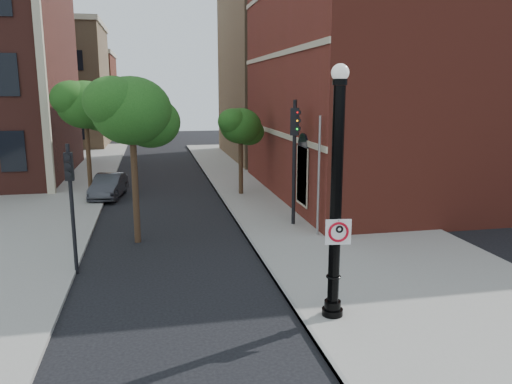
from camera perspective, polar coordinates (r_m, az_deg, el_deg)
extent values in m
plane|color=black|center=(13.14, -4.35, -14.29)|extent=(120.00, 120.00, 0.00)
cube|color=gray|center=(23.67, 6.95, -2.35)|extent=(8.00, 60.00, 0.12)
cube|color=gray|center=(31.19, -25.56, -0.02)|extent=(10.00, 50.00, 0.12)
cube|color=gray|center=(22.73, -2.53, -2.83)|extent=(0.10, 60.00, 0.14)
cube|color=maroon|center=(31.10, 22.82, 11.21)|extent=(22.00, 16.00, 12.00)
cube|color=black|center=(22.02, 5.34, 1.80)|extent=(0.08, 1.40, 2.40)
cube|color=#BEB293|center=(26.62, 2.25, 6.79)|extent=(0.06, 16.00, 0.25)
cube|color=#BEB293|center=(26.58, 2.32, 15.41)|extent=(0.06, 16.00, 0.25)
cube|color=#BEB293|center=(29.29, -23.33, 13.17)|extent=(0.40, 0.40, 14.00)
cube|color=#977652|center=(56.72, -22.95, 10.98)|extent=(12.00, 12.00, 12.00)
cube|color=maroon|center=(70.53, -20.74, 10.27)|extent=(12.00, 12.00, 10.00)
cube|color=#977652|center=(45.26, 11.19, 12.99)|extent=(22.00, 14.00, 14.00)
cylinder|color=black|center=(13.19, 8.70, -13.60)|extent=(0.54, 0.54, 0.29)
cylinder|color=black|center=(13.09, 8.74, -12.65)|extent=(0.42, 0.42, 0.24)
cylinder|color=black|center=(12.24, 9.12, -1.15)|extent=(0.29, 0.29, 5.54)
torus|color=black|center=(12.80, 8.84, -9.53)|extent=(0.38, 0.38, 0.06)
cylinder|color=black|center=(11.95, 9.57, 12.29)|extent=(0.34, 0.34, 0.14)
sphere|color=silver|center=(11.96, 9.60, 13.30)|extent=(0.42, 0.42, 0.42)
cube|color=white|center=(12.28, 9.38, -4.53)|extent=(0.63, 0.11, 0.64)
cube|color=black|center=(12.20, 9.43, -3.21)|extent=(0.63, 0.10, 0.05)
cube|color=black|center=(12.36, 9.34, -5.83)|extent=(0.63, 0.10, 0.05)
cube|color=black|center=(12.22, 8.05, -4.57)|extent=(0.05, 0.01, 0.64)
cube|color=black|center=(12.35, 10.70, -4.49)|extent=(0.05, 0.01, 0.64)
torus|color=#BB0719|center=(12.28, 9.38, -4.53)|extent=(0.51, 0.13, 0.51)
cube|color=#BB0719|center=(12.28, 9.38, -4.53)|extent=(0.36, 0.06, 0.36)
cube|color=black|center=(12.27, 9.12, -4.54)|extent=(0.06, 0.01, 0.30)
torus|color=black|center=(12.27, 9.51, -4.22)|extent=(0.20, 0.09, 0.20)
cylinder|color=black|center=(12.21, 9.43, -3.24)|extent=(0.03, 0.02, 0.03)
imported|color=#303035|center=(28.02, -16.48, 0.66)|extent=(1.93, 4.07, 1.29)
cylinder|color=black|center=(16.48, -20.26, -1.98)|extent=(0.12, 0.12, 4.13)
cube|color=black|center=(16.23, -20.60, 2.75)|extent=(0.27, 0.25, 0.86)
sphere|color=#E50505|center=(16.06, -20.76, 3.74)|extent=(0.15, 0.15, 0.15)
sphere|color=#FF8C00|center=(16.09, -20.70, 2.83)|extent=(0.15, 0.15, 0.15)
sphere|color=#00E519|center=(16.13, -20.63, 1.92)|extent=(0.15, 0.15, 0.15)
cylinder|color=black|center=(20.87, 4.37, 3.13)|extent=(0.16, 0.16, 5.34)
cube|color=black|center=(20.68, 4.45, 8.02)|extent=(0.43, 0.41, 1.11)
sphere|color=#E50505|center=(20.52, 4.78, 9.07)|extent=(0.20, 0.20, 0.20)
sphere|color=#FF8C00|center=(20.54, 4.76, 8.14)|extent=(0.20, 0.20, 0.20)
sphere|color=#00E519|center=(20.56, 4.75, 7.21)|extent=(0.20, 0.20, 0.20)
cylinder|color=#999999|center=(19.45, 7.18, 1.61)|extent=(0.10, 0.10, 4.77)
cylinder|color=#362215|center=(19.23, -13.66, 1.07)|extent=(0.24, 0.24, 4.65)
ellipsoid|color=#184312|center=(18.94, -14.05, 9.00)|extent=(2.92, 2.92, 2.49)
ellipsoid|color=#184312|center=(19.48, -11.96, 7.79)|extent=(2.26, 2.26, 1.92)
ellipsoid|color=#184312|center=(18.56, -16.01, 9.88)|extent=(2.13, 2.13, 1.81)
cylinder|color=#362215|center=(28.00, -18.60, 4.00)|extent=(0.24, 0.24, 4.64)
ellipsoid|color=#184312|center=(27.80, -18.96, 9.41)|extent=(2.91, 2.91, 2.48)
ellipsoid|color=#184312|center=(28.27, -17.42, 8.59)|extent=(2.25, 2.25, 1.91)
ellipsoid|color=#184312|center=(27.48, -20.35, 9.99)|extent=(2.12, 2.12, 1.80)
cylinder|color=#362215|center=(27.26, -1.75, 3.28)|extent=(0.24, 0.24, 3.57)
ellipsoid|color=#184312|center=(27.04, -1.78, 7.56)|extent=(2.25, 2.25, 1.91)
ellipsoid|color=#184312|center=(27.56, -0.87, 6.90)|extent=(1.74, 1.74, 1.47)
ellipsoid|color=#184312|center=(26.65, -2.65, 8.04)|extent=(1.63, 1.63, 1.39)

